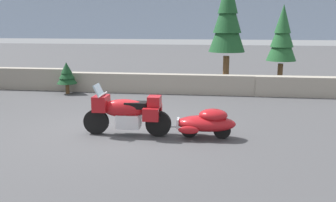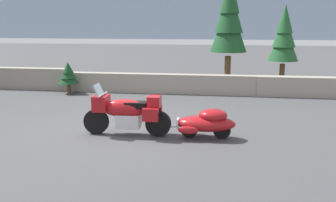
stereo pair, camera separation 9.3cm
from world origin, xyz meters
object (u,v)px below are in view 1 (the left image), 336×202
at_px(car_shaped_trailer, 206,122).
at_px(pine_tree_secondary, 282,36).
at_px(touring_motorcycle, 127,112).
at_px(pine_tree_tall, 228,17).

relative_size(car_shaped_trailer, pine_tree_secondary, 0.60).
relative_size(touring_motorcycle, pine_tree_tall, 0.47).
xyz_separation_m(car_shaped_trailer, pine_tree_tall, (0.58, 7.61, 2.68)).
bearing_deg(pine_tree_secondary, touring_motorcycle, -121.56).
height_order(touring_motorcycle, pine_tree_tall, pine_tree_tall).
relative_size(touring_motorcycle, car_shaped_trailer, 1.05).
bearing_deg(car_shaped_trailer, touring_motorcycle, -179.32).
bearing_deg(pine_tree_secondary, car_shaped_trailer, -110.10).
distance_m(touring_motorcycle, pine_tree_tall, 8.44).
bearing_deg(touring_motorcycle, pine_tree_secondary, 58.44).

